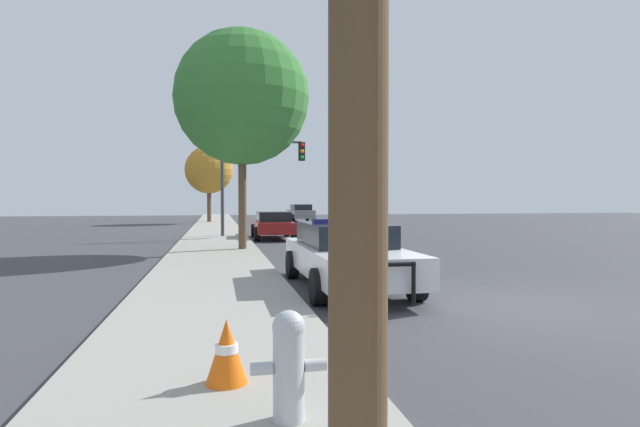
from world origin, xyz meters
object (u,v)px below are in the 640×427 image
object	(u,v)px
traffic_light	(258,166)
car_background_midblock	(273,224)
fire_hydrant	(289,362)
tree_sidewalk_near	(242,98)
police_car	(346,253)
tree_sidewalk_far	(209,170)
car_background_distant	(301,213)
traffic_cone	(227,351)

from	to	relation	value
traffic_light	car_background_midblock	world-z (taller)	traffic_light
fire_hydrant	traffic_light	xyz separation A→B (m)	(1.42, 20.40, 2.91)
fire_hydrant	tree_sidewalk_near	bearing A→B (deg)	88.56
police_car	tree_sidewalk_near	bearing A→B (deg)	-76.98
car_background_midblock	tree_sidewalk_far	distance (m)	17.58
fire_hydrant	car_background_distant	world-z (taller)	car_background_distant
car_background_midblock	car_background_distant	world-z (taller)	car_background_distant
police_car	traffic_light	distance (m)	14.41
tree_sidewalk_near	tree_sidewalk_far	size ratio (longest dim) A/B	1.27
traffic_light	car_background_distant	bearing A→B (deg)	74.00
tree_sidewalk_near	car_background_distant	bearing A→B (deg)	75.78
car_background_distant	tree_sidewalk_far	world-z (taller)	tree_sidewalk_far
fire_hydrant	tree_sidewalk_far	world-z (taller)	tree_sidewalk_far
car_background_distant	tree_sidewalk_near	distance (m)	25.30
tree_sidewalk_near	fire_hydrant	bearing A→B (deg)	-91.44
traffic_light	traffic_cone	world-z (taller)	traffic_light
police_car	car_background_distant	size ratio (longest dim) A/B	1.20
traffic_light	tree_sidewalk_near	bearing A→B (deg)	-99.28
traffic_cone	tree_sidewalk_far	bearing A→B (deg)	91.06
tree_sidewalk_near	traffic_cone	xyz separation A→B (m)	(-0.80, -12.96, -4.96)
fire_hydrant	car_background_midblock	world-z (taller)	car_background_midblock
police_car	car_background_midblock	bearing A→B (deg)	-89.87
car_background_midblock	police_car	bearing A→B (deg)	-88.93
traffic_light	car_background_midblock	size ratio (longest dim) A/B	1.07
traffic_light	tree_sidewalk_far	world-z (taller)	tree_sidewalk_far
traffic_light	traffic_cone	xyz separation A→B (m)	(-1.87, -19.50, -3.06)
traffic_light	tree_sidewalk_far	distance (m)	16.55
fire_hydrant	police_car	bearing A→B (deg)	71.50
tree_sidewalk_near	police_car	bearing A→B (deg)	-77.02
car_background_distant	traffic_cone	distance (m)	37.72
fire_hydrant	traffic_cone	distance (m)	1.01
police_car	traffic_cone	xyz separation A→B (m)	(-2.55, -5.37, -0.29)
tree_sidewalk_far	fire_hydrant	bearing A→B (deg)	-88.26
police_car	tree_sidewalk_far	bearing A→B (deg)	-83.94
fire_hydrant	tree_sidewalk_near	size ratio (longest dim) A/B	0.11
fire_hydrant	tree_sidewalk_far	distance (m)	36.94
police_car	car_background_midblock	xyz separation A→B (m)	(-0.02, 13.55, -0.03)
police_car	tree_sidewalk_far	world-z (taller)	tree_sidewalk_far
tree_sidewalk_far	car_background_distant	bearing A→B (deg)	9.29
car_background_midblock	traffic_cone	size ratio (longest dim) A/B	7.36
tree_sidewalk_far	police_car	bearing A→B (deg)	-83.98
traffic_light	car_background_distant	world-z (taller)	traffic_light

